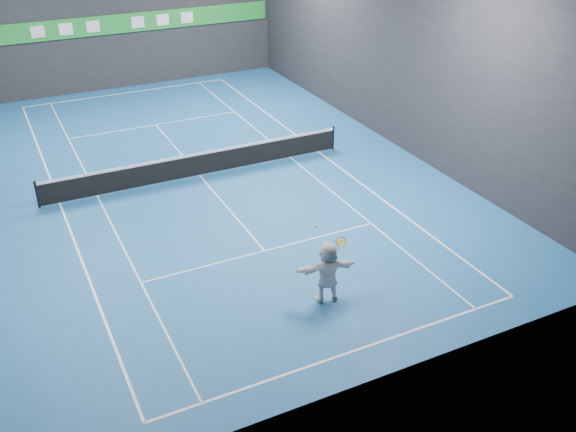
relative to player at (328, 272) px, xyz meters
name	(u,v)px	position (x,y,z in m)	size (l,w,h in m)	color
ground	(200,176)	(-0.53, 9.59, -0.95)	(26.00, 26.00, 0.00)	#1A5693
wall_back	(113,5)	(-0.53, 22.59, 3.55)	(18.00, 0.10, 9.00)	#252527
wall_front	(389,220)	(-0.53, -3.41, 3.55)	(18.00, 0.10, 9.00)	#252527
wall_right	(393,40)	(8.47, 9.59, 3.55)	(0.10, 26.00, 9.00)	#252527
baseline_near	(352,352)	(-0.53, -2.30, -0.95)	(10.98, 0.08, 0.01)	white
baseline_far	(128,93)	(-0.53, 21.48, -0.95)	(10.98, 0.08, 0.01)	white
sideline_doubles_left	(60,203)	(-6.02, 9.59, -0.95)	(0.08, 23.78, 0.01)	white
sideline_doubles_right	(319,152)	(4.96, 9.59, -0.95)	(0.08, 23.78, 0.01)	white
sideline_singles_left	(97,196)	(-4.64, 9.59, -0.95)	(0.06, 23.78, 0.01)	white
sideline_singles_right	(290,158)	(3.58, 9.59, -0.95)	(0.06, 23.78, 0.01)	white
service_line_near	(265,251)	(-0.53, 3.19, -0.95)	(8.23, 0.06, 0.01)	white
service_line_far	(156,125)	(-0.53, 15.99, -0.95)	(8.23, 0.06, 0.01)	white
center_service_line	(200,176)	(-0.53, 9.59, -0.95)	(0.06, 12.80, 0.01)	white
player	(328,272)	(0.00, 0.00, 0.00)	(1.77, 0.56, 1.91)	silver
tennis_ball	(316,226)	(-0.37, 0.09, 1.54)	(0.07, 0.07, 0.07)	#C4DB24
tennis_net	(199,163)	(-0.53, 9.59, -0.41)	(12.50, 0.10, 1.07)	black
sponsor_banner	(115,24)	(-0.53, 22.53, 2.55)	(17.64, 0.11, 1.00)	green
tennis_racket	(340,244)	(0.40, 0.05, 0.79)	(0.44, 0.30, 0.78)	red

